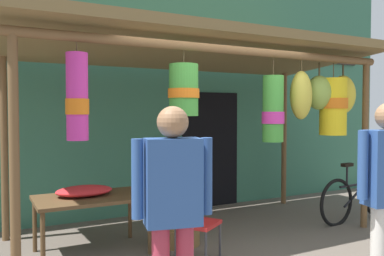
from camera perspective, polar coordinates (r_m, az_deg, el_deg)
ground_plane at (r=4.87m, az=4.60°, el=-17.59°), size 30.00×30.00×0.00m
shop_facade at (r=6.73m, az=-6.19°, el=7.20°), size 10.42×0.29×4.48m
market_stall_canopy at (r=5.43m, az=3.19°, el=8.88°), size 5.10×2.24×2.64m
display_table at (r=4.94m, az=-13.99°, el=-10.06°), size 1.28×0.80×0.67m
flower_heap_on_table at (r=4.97m, az=-14.80°, el=-8.55°), size 0.66×0.46×0.12m
folding_chair at (r=4.54m, az=-0.00°, el=-12.42°), size 0.56×0.56×0.84m
wicker_basket_by_table at (r=5.24m, az=-2.00°, el=-14.83°), size 0.55×0.55×0.23m
parked_bicycle at (r=6.78m, az=22.41°, el=-9.05°), size 1.75×0.44×0.92m
customer_foreground at (r=2.96m, az=-2.73°, el=-10.37°), size 0.58×0.30×1.69m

